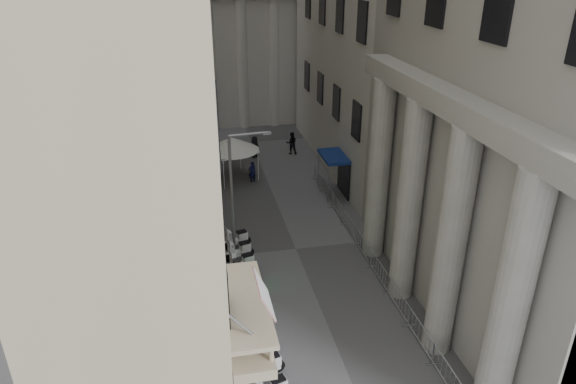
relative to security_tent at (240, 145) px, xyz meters
name	(u,v)px	position (x,y,z in m)	size (l,w,h in m)	color
iron_fence	(224,268)	(-2.41, -11.89, -2.77)	(0.30, 28.00, 1.40)	black
blue_awning	(332,194)	(6.04, -3.89, -2.77)	(1.60, 3.00, 3.00)	navy
scooter_4	(266,376)	(-1.44, -20.18, -2.77)	(0.56, 1.40, 1.50)	white
scooter_5	(261,354)	(-1.44, -18.88, -2.77)	(0.56, 1.40, 1.50)	white
scooter_6	(257,334)	(-1.44, -17.59, -2.77)	(0.56, 1.40, 1.50)	white
scooter_7	(253,316)	(-1.44, -16.30, -2.77)	(0.56, 1.40, 1.50)	white
scooter_8	(249,300)	(-1.44, -15.00, -2.77)	(0.56, 1.40, 1.50)	white
scooter_9	(246,285)	(-1.44, -13.71, -2.77)	(0.56, 1.40, 1.50)	white
scooter_10	(243,271)	(-1.44, -12.42, -2.77)	(0.56, 1.40, 1.50)	white
scooter_11	(240,259)	(-1.44, -11.13, -2.77)	(0.56, 1.40, 1.50)	white
scooter_12	(237,247)	(-1.44, -9.83, -2.77)	(0.56, 1.40, 1.50)	white
barrier_2	(419,344)	(5.50, -19.62, -2.77)	(0.60, 2.40, 1.10)	#A3A5AA
barrier_3	(397,309)	(5.50, -17.12, -2.77)	(0.60, 2.40, 1.10)	#A3A5AA
barrier_4	(379,280)	(5.50, -14.62, -2.77)	(0.60, 2.40, 1.10)	#A3A5AA
barrier_5	(363,255)	(5.50, -12.12, -2.77)	(0.60, 2.40, 1.10)	#A3A5AA
barrier_6	(350,234)	(5.50, -9.62, -2.77)	(0.60, 2.40, 1.10)	#A3A5AA
barrier_7	(338,215)	(5.50, -7.12, -2.77)	(0.60, 2.40, 1.10)	#A3A5AA
barrier_8	(328,199)	(5.50, -4.62, -2.77)	(0.60, 2.40, 1.10)	#A3A5AA
barrier_9	(319,185)	(5.50, -2.12, -2.77)	(0.60, 2.40, 1.10)	#A3A5AA
security_tent	(240,145)	(0.00, 0.00, 0.00)	(4.08, 4.08, 3.32)	white
street_lamp	(236,186)	(-1.40, -10.36, 1.42)	(2.33, 0.38, 7.11)	gray
info_kiosk	(239,280)	(-1.85, -14.74, -1.73)	(0.48, 1.01, 2.07)	black
pedestrian_a	(252,172)	(0.75, -0.55, -1.96)	(0.59, 0.39, 1.62)	#0C0E33
pedestrian_b	(292,143)	(4.89, 4.80, -1.80)	(0.95, 0.74, 1.94)	black
pedestrian_c	(255,147)	(1.67, 4.56, -1.85)	(0.90, 0.59, 1.85)	black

